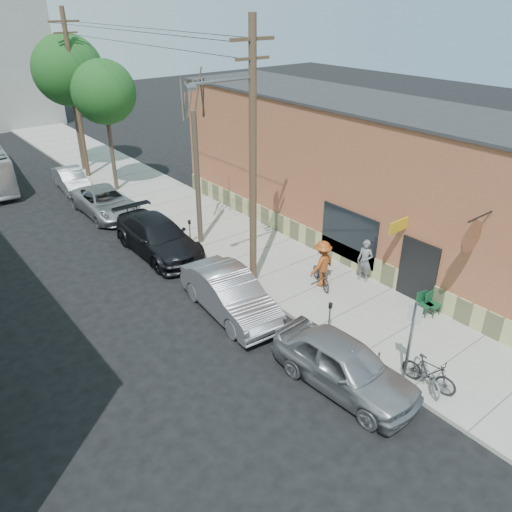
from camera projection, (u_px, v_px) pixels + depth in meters
ground at (269, 355)px, 16.58m from camera, size 120.00×120.00×0.00m
sidewalk at (198, 219)px, 26.54m from camera, size 4.50×58.00×0.15m
cafe_building at (348, 171)px, 23.49m from camera, size 6.60×20.20×6.61m
sign_post at (411, 335)px, 14.52m from camera, size 0.07×0.45×2.80m
parking_meter_near at (330, 313)px, 17.01m from camera, size 0.14×0.14×1.24m
parking_meter_far at (190, 228)px, 23.28m from camera, size 0.14×0.14×1.24m
utility_pole_near at (252, 157)px, 18.16m from camera, size 3.57×0.28×10.00m
utility_pole_far at (75, 94)px, 30.39m from camera, size 1.80×0.28×10.00m
tree_bare at (197, 180)px, 22.53m from camera, size 0.24×0.24×6.15m
tree_leafy_mid at (104, 92)px, 27.85m from camera, size 3.56×3.56×7.49m
tree_leafy_far at (68, 70)px, 31.19m from camera, size 4.37×4.37×8.55m
patio_chair_a at (425, 304)px, 18.25m from camera, size 0.61×0.61×0.88m
patio_chair_b at (433, 304)px, 18.23m from camera, size 0.51×0.51×0.88m
patron_grey at (365, 261)px, 20.25m from camera, size 0.55×0.73×1.81m
cyclist at (322, 264)px, 19.87m from camera, size 1.34×0.88×1.95m
cyclist_bike at (321, 275)px, 20.11m from camera, size 1.24×1.80×0.90m
parked_bike_a at (429, 373)px, 14.78m from camera, size 0.74×1.78×1.04m
parked_bike_b at (428, 373)px, 14.88m from camera, size 1.36×1.76×0.89m
car_0 at (344, 365)px, 14.89m from camera, size 2.23×4.88×1.62m
car_1 at (230, 294)px, 18.43m from camera, size 2.16×5.10×1.64m
car_2 at (158, 237)px, 22.85m from camera, size 2.33×5.62×1.63m
car_3 at (106, 202)px, 26.97m from camera, size 2.40×5.13×1.42m
car_4 at (71, 180)px, 30.49m from camera, size 1.74×4.11×1.32m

